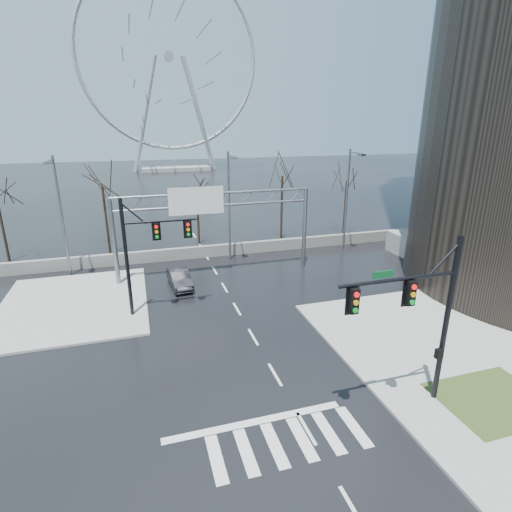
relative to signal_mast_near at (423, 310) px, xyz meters
name	(u,v)px	position (x,y,z in m)	size (l,w,h in m)	color
ground	(275,374)	(-5.14, 4.04, -4.87)	(260.00, 260.00, 0.00)	black
sidewalk_right_ext	(414,328)	(4.86, 6.04, -4.80)	(12.00, 10.00, 0.15)	gray
sidewalk_far	(74,304)	(-16.14, 16.04, -4.80)	(10.00, 12.00, 0.15)	gray
grass_strip	(493,400)	(3.86, -0.96, -4.72)	(5.00, 4.00, 0.02)	#283817
barrier_wall	(206,251)	(-5.14, 24.04, -4.32)	(52.00, 0.50, 1.10)	slate
signal_mast_near	(423,310)	(0.00, 0.00, 0.00)	(5.52, 0.41, 8.00)	black
signal_mast_far	(144,246)	(-11.01, 13.00, -0.04)	(4.72, 0.41, 8.00)	black
sign_gantry	(211,216)	(-5.52, 19.00, 0.31)	(16.36, 0.40, 7.60)	slate
streetlight_left	(60,208)	(-17.14, 22.20, 1.01)	(0.50, 2.55, 10.00)	slate
streetlight_mid	(230,199)	(-3.14, 22.20, 1.01)	(0.50, 2.55, 10.00)	slate
streetlight_right	(349,192)	(8.86, 22.20, 1.01)	(0.50, 2.55, 10.00)	slate
tree_left	(103,194)	(-14.14, 27.54, 1.10)	(3.75, 3.75, 7.50)	black
tree_center	(197,196)	(-5.14, 28.54, 0.30)	(3.25, 3.25, 6.50)	black
tree_right	(282,184)	(3.86, 27.54, 1.34)	(3.90, 3.90, 7.80)	black
tree_far_right	(346,187)	(11.86, 28.04, 0.54)	(3.40, 3.40, 6.80)	black
ferris_wheel	(169,65)	(-0.14, 99.04, 21.26)	(45.00, 6.00, 50.91)	gray
car	(180,278)	(-8.48, 17.30, -4.19)	(1.45, 4.15, 1.37)	black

